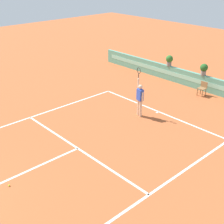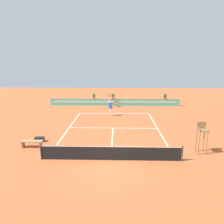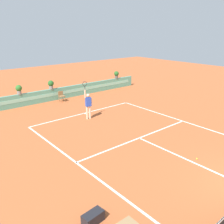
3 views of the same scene
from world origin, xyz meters
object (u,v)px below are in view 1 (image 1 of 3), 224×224
tennis_ball_near_baseline (9,185)px  potted_plant_left (169,60)px  ball_kid_chair (203,88)px  tennis_player (140,97)px  potted_plant_centre (204,69)px

tennis_ball_near_baseline → potted_plant_left: 13.83m
ball_kid_chair → tennis_player: 4.98m
tennis_player → potted_plant_left: tennis_player is taller
ball_kid_chair → potted_plant_left: size_ratio=1.17×
potted_plant_centre → tennis_ball_near_baseline: bearing=-87.4°
potted_plant_left → potted_plant_centre: size_ratio=1.00×
tennis_ball_near_baseline → potted_plant_left: (-3.28, 13.36, 1.38)m
ball_kid_chair → tennis_player: (-0.66, -4.90, 0.57)m
tennis_player → tennis_ball_near_baseline: (0.76, -7.72, -1.02)m
ball_kid_chair → tennis_ball_near_baseline: (0.10, -12.63, -0.44)m
tennis_player → potted_plant_left: bearing=114.1°
tennis_ball_near_baseline → potted_plant_centre: 13.44m
tennis_player → potted_plant_centre: (0.15, 5.64, 0.36)m
ball_kid_chair → tennis_ball_near_baseline: 12.64m
tennis_player → potted_plant_centre: 5.65m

